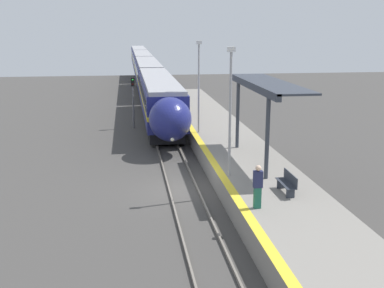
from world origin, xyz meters
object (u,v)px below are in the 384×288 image
(lamppost_near, at_px, (230,105))
(lamppost_mid, at_px, (199,81))
(platform_bench, at_px, (288,182))
(railway_signal, at_px, (133,97))
(person_waiting, at_px, (258,186))
(train, at_px, (145,69))

(lamppost_near, bearing_deg, lamppost_mid, 90.00)
(platform_bench, bearing_deg, railway_signal, 107.66)
(platform_bench, height_order, person_waiting, person_waiting)
(train, relative_size, lamppost_near, 13.28)
(train, bearing_deg, platform_bench, -85.32)
(platform_bench, bearing_deg, train, 94.68)
(platform_bench, relative_size, person_waiting, 0.95)
(person_waiting, relative_size, railway_signal, 0.43)
(person_waiting, distance_m, lamppost_mid, 14.49)
(platform_bench, xyz_separation_m, person_waiting, (-1.77, -1.56, 0.45))
(platform_bench, distance_m, lamppost_near, 4.54)
(platform_bench, relative_size, lamppost_near, 0.27)
(train, height_order, lamppost_near, lamppost_near)
(railway_signal, xyz_separation_m, lamppost_mid, (4.29, -7.04, 1.98))
(train, xyz_separation_m, person_waiting, (2.32, -51.59, -0.27))
(platform_bench, xyz_separation_m, lamppost_near, (-1.99, 2.77, 2.99))
(train, height_order, person_waiting, train)
(train, height_order, platform_bench, train)
(railway_signal, bearing_deg, lamppost_near, -75.81)
(train, bearing_deg, lamppost_mid, -86.78)
(railway_signal, distance_m, lamppost_near, 17.62)
(train, distance_m, lamppost_near, 47.36)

